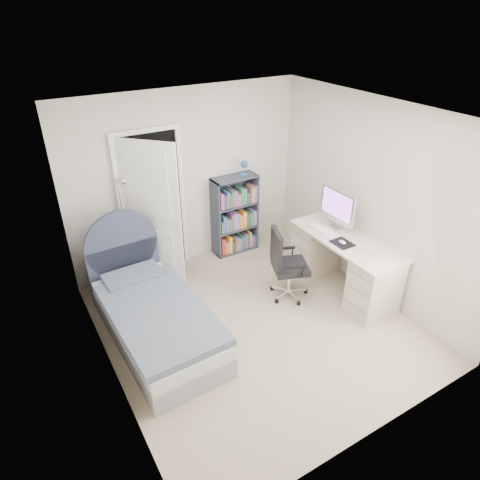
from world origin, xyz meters
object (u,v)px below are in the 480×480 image
floor_lamp (128,241)px  bed (154,316)px  desk (343,262)px  nightstand (107,265)px  office_chair (285,261)px  bookcase (236,217)px

floor_lamp → bed: bearing=-96.6°
floor_lamp → desk: 2.87m
nightstand → office_chair: 2.33m
bed → nightstand: bearing=100.3°
bed → nightstand: size_ratio=3.37×
desk → floor_lamp: bearing=145.2°
bed → bookcase: (1.79, 1.20, 0.29)m
nightstand → desk: size_ratio=0.38×
bed → bookcase: size_ratio=1.42×
desk → nightstand: bearing=150.2°
bed → floor_lamp: floor_lamp is taller
bookcase → office_chair: (-0.06, -1.35, -0.03)m
bookcase → office_chair: 1.35m
bed → desk: size_ratio=1.29×
bed → floor_lamp: (0.14, 1.23, 0.34)m
desk → office_chair: size_ratio=1.63×
bookcase → office_chair: bearing=-92.7°
floor_lamp → desk: size_ratio=0.96×
bed → bookcase: bookcase is taller
floor_lamp → desk: bearing=-34.8°
bookcase → desk: bearing=-66.2°
bookcase → floor_lamp: bearing=179.1°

